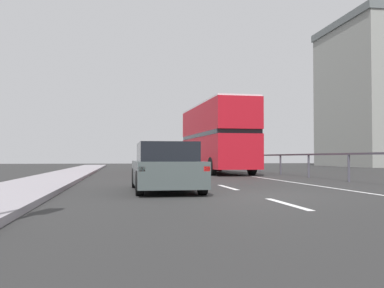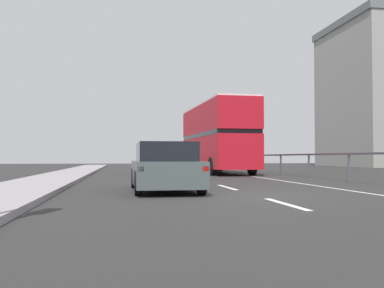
# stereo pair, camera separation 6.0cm
# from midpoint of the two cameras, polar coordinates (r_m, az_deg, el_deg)

# --- Properties ---
(ground_plane) EXTENTS (73.22, 120.00, 0.10)m
(ground_plane) POSITION_cam_midpoint_polar(r_m,az_deg,el_deg) (11.79, 7.83, -6.76)
(ground_plane) COLOR #2A2A29
(near_sidewalk_kerb) EXTENTS (2.39, 80.00, 0.14)m
(near_sidewalk_kerb) POSITION_cam_midpoint_polar(r_m,az_deg,el_deg) (11.62, -23.60, -6.11)
(near_sidewalk_kerb) COLOR gray
(near_sidewalk_kerb) RESTS_ON ground
(lane_paint_markings) EXTENTS (3.38, 46.00, 0.01)m
(lane_paint_markings) POSITION_cam_midpoint_polar(r_m,az_deg,el_deg) (20.60, 6.06, -4.47)
(lane_paint_markings) COLOR silver
(lane_paint_markings) RESTS_ON ground
(bridge_side_railing) EXTENTS (0.10, 42.00, 1.16)m
(bridge_side_railing) POSITION_cam_midpoint_polar(r_m,az_deg,el_deg) (22.14, 14.81, -1.78)
(bridge_side_railing) COLOR #474550
(bridge_side_railing) RESTS_ON ground
(double_decker_bus_red) EXTENTS (2.85, 10.09, 4.26)m
(double_decker_bus_red) POSITION_cam_midpoint_polar(r_m,az_deg,el_deg) (27.41, 3.12, 0.97)
(double_decker_bus_red) COLOR #AF121E
(double_decker_bus_red) RESTS_ON ground
(hatchback_car_near) EXTENTS (1.87, 4.41, 1.41)m
(hatchback_car_near) POSITION_cam_midpoint_polar(r_m,az_deg,el_deg) (12.86, -3.59, -3.10)
(hatchback_car_near) COLOR #424C4C
(hatchback_car_near) RESTS_ON ground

